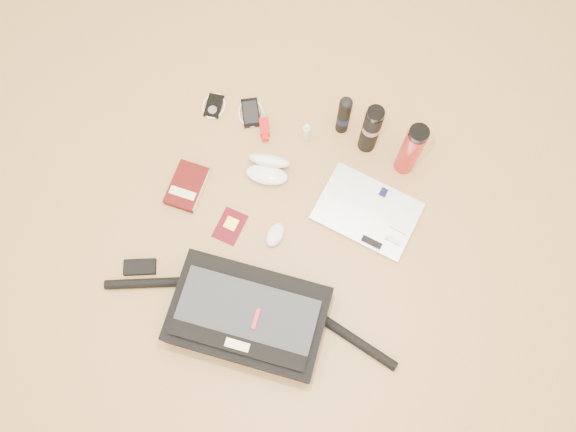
{
  "coord_description": "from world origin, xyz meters",
  "views": [
    {
      "loc": [
        0.14,
        -0.52,
        1.93
      ],
      "look_at": [
        0.0,
        0.07,
        0.06
      ],
      "focal_mm": 35.0,
      "sensor_mm": 36.0,
      "label": 1
    }
  ],
  "objects_px": {
    "thermos_red": "(411,150)",
    "book": "(187,186)",
    "thermos_black": "(371,129)",
    "laptop": "(367,212)",
    "messenger_bag": "(248,316)"
  },
  "relations": [
    {
      "from": "book",
      "to": "thermos_red",
      "type": "height_order",
      "value": "thermos_red"
    },
    {
      "from": "thermos_black",
      "to": "thermos_red",
      "type": "xyz_separation_m",
      "value": [
        0.15,
        -0.05,
        0.01
      ]
    },
    {
      "from": "laptop",
      "to": "book",
      "type": "height_order",
      "value": "laptop"
    },
    {
      "from": "laptop",
      "to": "thermos_red",
      "type": "height_order",
      "value": "thermos_red"
    },
    {
      "from": "thermos_black",
      "to": "thermos_red",
      "type": "bearing_deg",
      "value": -19.22
    },
    {
      "from": "book",
      "to": "laptop",
      "type": "bearing_deg",
      "value": 10.44
    },
    {
      "from": "laptop",
      "to": "thermos_black",
      "type": "relative_size",
      "value": 1.58
    },
    {
      "from": "thermos_red",
      "to": "book",
      "type": "bearing_deg",
      "value": -160.59
    },
    {
      "from": "messenger_bag",
      "to": "thermos_red",
      "type": "distance_m",
      "value": 0.8
    },
    {
      "from": "thermos_black",
      "to": "thermos_red",
      "type": "relative_size",
      "value": 0.91
    },
    {
      "from": "laptop",
      "to": "thermos_black",
      "type": "bearing_deg",
      "value": 116.07
    },
    {
      "from": "laptop",
      "to": "thermos_black",
      "type": "height_order",
      "value": "thermos_black"
    },
    {
      "from": "thermos_black",
      "to": "thermos_red",
      "type": "distance_m",
      "value": 0.16
    },
    {
      "from": "messenger_bag",
      "to": "thermos_black",
      "type": "height_order",
      "value": "thermos_black"
    },
    {
      "from": "messenger_bag",
      "to": "thermos_black",
      "type": "distance_m",
      "value": 0.78
    }
  ]
}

